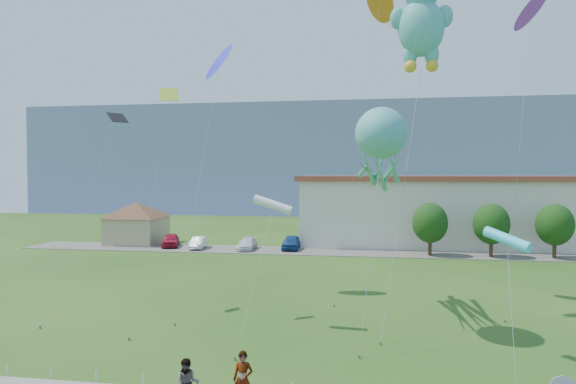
% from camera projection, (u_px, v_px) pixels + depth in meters
% --- Properties ---
extents(ground, '(160.00, 160.00, 0.00)m').
position_uv_depth(ground, '(273.00, 381.00, 20.83)').
color(ground, '#224B15').
rests_on(ground, ground).
extents(parking_strip, '(70.00, 6.00, 0.06)m').
position_uv_depth(parking_strip, '(333.00, 252.00, 55.37)').
color(parking_strip, '#59544C').
rests_on(parking_strip, ground).
extents(hill_ridge, '(160.00, 50.00, 25.00)m').
position_uv_depth(hill_ridge, '(356.00, 159.00, 138.82)').
color(hill_ridge, gray).
rests_on(hill_ridge, ground).
extents(pavilion, '(9.20, 9.20, 5.00)m').
position_uv_depth(pavilion, '(137.00, 219.00, 62.01)').
color(pavilion, tan).
rests_on(pavilion, ground).
extents(warehouse, '(61.00, 15.00, 8.20)m').
position_uv_depth(warehouse, '(561.00, 211.00, 60.02)').
color(warehouse, beige).
rests_on(warehouse, ground).
extents(tree_near, '(3.60, 3.60, 5.47)m').
position_uv_depth(tree_near, '(430.00, 223.00, 52.69)').
color(tree_near, '#3F2B19').
rests_on(tree_near, ground).
extents(tree_mid, '(3.60, 3.60, 5.47)m').
position_uv_depth(tree_mid, '(491.00, 224.00, 51.75)').
color(tree_mid, '#3F2B19').
rests_on(tree_mid, ground).
extents(tree_far, '(3.60, 3.60, 5.47)m').
position_uv_depth(tree_far, '(555.00, 225.00, 50.80)').
color(tree_far, '#3F2B19').
rests_on(tree_far, ground).
extents(pedestrian_left, '(0.74, 0.49, 2.00)m').
position_uv_depth(pedestrian_left, '(243.00, 379.00, 18.27)').
color(pedestrian_left, gray).
rests_on(pedestrian_left, sidewalk).
extents(pedestrian_right, '(0.99, 0.84, 1.79)m').
position_uv_depth(pedestrian_right, '(187.00, 384.00, 18.11)').
color(pedestrian_right, gray).
rests_on(pedestrian_right, sidewalk).
extents(parked_car_red, '(3.02, 4.80, 1.52)m').
position_uv_depth(parked_car_red, '(171.00, 240.00, 59.09)').
color(parked_car_red, '#AF1530').
rests_on(parked_car_red, parking_strip).
extents(parked_car_silver, '(1.76, 4.08, 1.31)m').
position_uv_depth(parked_car_silver, '(198.00, 243.00, 57.59)').
color(parked_car_silver, silver).
rests_on(parked_car_silver, parking_strip).
extents(parked_car_white, '(1.85, 4.33, 1.24)m').
position_uv_depth(parked_car_white, '(247.00, 244.00, 56.76)').
color(parked_car_white, white).
rests_on(parked_car_white, parking_strip).
extents(parked_car_blue, '(1.93, 4.59, 1.55)m').
position_uv_depth(parked_car_blue, '(291.00, 242.00, 57.00)').
color(parked_car_blue, navy).
rests_on(parked_car_blue, parking_strip).
extents(octopus_kite, '(2.77, 11.67, 11.99)m').
position_uv_depth(octopus_kite, '(380.00, 149.00, 28.74)').
color(octopus_kite, teal).
rests_on(octopus_kite, ground).
extents(teddy_bear_kite, '(4.45, 8.65, 20.72)m').
position_uv_depth(teddy_bear_kite, '(421.00, 20.00, 31.51)').
color(teddy_bear_kite, teal).
rests_on(teddy_bear_kite, ground).
extents(small_kite_blue, '(1.80, 10.34, 17.32)m').
position_uv_depth(small_kite_blue, '(218.00, 67.00, 37.18)').
color(small_kite_blue, '#272EDD').
rests_on(small_kite_blue, ground).
extents(small_kite_white, '(0.97, 6.86, 7.15)m').
position_uv_depth(small_kite_white, '(273.00, 206.00, 28.37)').
color(small_kite_white, white).
rests_on(small_kite_white, ground).
extents(small_kite_purple, '(3.93, 7.19, 20.12)m').
position_uv_depth(small_kite_purple, '(530.00, 17.00, 34.15)').
color(small_kite_purple, purple).
rests_on(small_kite_purple, ground).
extents(small_kite_cyan, '(0.78, 4.84, 5.90)m').
position_uv_depth(small_kite_cyan, '(507.00, 240.00, 23.21)').
color(small_kite_cyan, '#36D8F5').
rests_on(small_kite_cyan, ground).
extents(small_kite_orange, '(3.78, 5.71, 21.34)m').
position_uv_depth(small_kite_orange, '(379.00, 9.00, 36.15)').
color(small_kite_orange, orange).
rests_on(small_kite_orange, ground).
extents(small_kite_yellow, '(1.29, 6.28, 13.66)m').
position_uv_depth(small_kite_yellow, '(165.00, 120.00, 30.34)').
color(small_kite_yellow, '#C0DD34').
rests_on(small_kite_yellow, ground).
extents(small_kite_black, '(2.49, 6.20, 12.45)m').
position_uv_depth(small_kite_black, '(110.00, 139.00, 32.06)').
color(small_kite_black, black).
rests_on(small_kite_black, ground).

